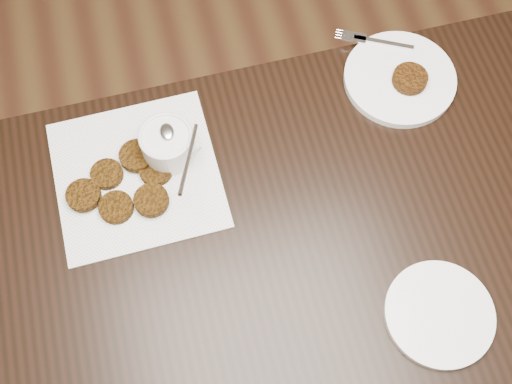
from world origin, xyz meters
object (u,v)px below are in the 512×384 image
sauce_ramekin (165,135)px  plate_empty (439,314)px  table (264,318)px  napkin (137,175)px  plate_with_patty (401,76)px

sauce_ramekin → plate_empty: 0.55m
table → napkin: napkin is taller
sauce_ramekin → plate_with_patty: (0.46, 0.05, -0.05)m
table → plate_with_patty: bearing=41.0°
napkin → sauce_ramekin: bearing=22.5°
plate_with_patty → plate_empty: 0.46m
sauce_ramekin → plate_empty: (0.37, -0.40, -0.06)m
napkin → sauce_ramekin: (0.07, 0.03, 0.07)m
table → napkin: size_ratio=4.35×
plate_with_patty → plate_empty: bearing=-101.6°
plate_empty → plate_with_patty: bearing=78.4°
sauce_ramekin → plate_with_patty: sauce_ramekin is taller
table → napkin: (-0.18, 0.23, 0.38)m
plate_with_patty → plate_empty: size_ratio=1.20×
table → sauce_ramekin: size_ratio=9.57×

